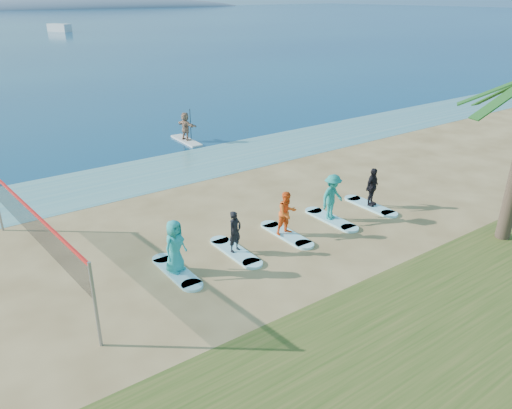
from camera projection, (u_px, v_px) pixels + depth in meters
ground at (307, 244)px, 18.39m from camera, size 600.00×600.00×0.00m
shallow_water at (174, 169)px, 26.20m from camera, size 600.00×600.00×0.00m
island_ridge at (90, 8)px, 293.03m from camera, size 220.00×56.00×18.00m
volleyball_net at (32, 224)px, 15.52m from camera, size 0.75×9.07×2.50m
paddleboard at (186, 141)px, 30.94m from camera, size 0.81×3.02×0.12m
paddleboarder at (186, 126)px, 30.58m from camera, size 0.85×1.66×1.71m
boat_offshore_b at (60, 32)px, 116.99m from camera, size 4.44×6.29×1.74m
surfboard_0 at (177, 272)px, 16.47m from camera, size 0.70×2.20×0.09m
student_0 at (175, 246)px, 16.10m from camera, size 1.03×0.87×1.80m
surfboard_1 at (235, 252)px, 17.73m from camera, size 0.70×2.20×0.09m
student_1 at (235, 232)px, 17.42m from camera, size 0.62×0.49×1.51m
surfboard_2 at (286, 234)px, 19.00m from camera, size 0.70×2.20×0.09m
student_2 at (287, 213)px, 18.65m from camera, size 0.86×0.68×1.69m
surfboard_3 at (331, 219)px, 20.26m from camera, size 0.70×2.20×0.09m
student_3 at (332, 197)px, 19.87m from camera, size 1.32×0.91×1.88m
surfboard_4 at (370, 206)px, 21.52m from camera, size 0.70×2.20×0.09m
student_4 at (372, 187)px, 21.18m from camera, size 1.05×0.65×1.67m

